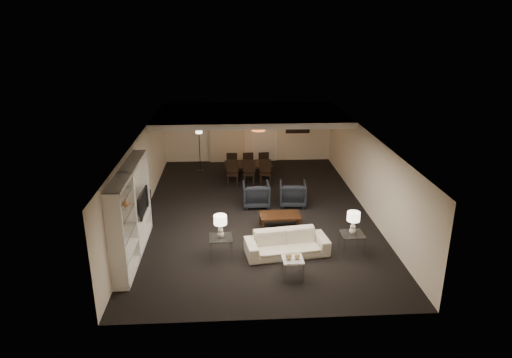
{
  "coord_description": "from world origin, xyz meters",
  "views": [
    {
      "loc": [
        -0.8,
        -13.3,
        5.82
      ],
      "look_at": [
        0.0,
        0.0,
        1.1
      ],
      "focal_mm": 32.0,
      "sensor_mm": 36.0,
      "label": 1
    }
  ],
  "objects": [
    {
      "name": "wall_left",
      "position": [
        -3.5,
        0.0,
        1.25
      ],
      "size": [
        0.02,
        11.0,
        2.5
      ],
      "primitive_type": "cube",
      "color": "beige",
      "rests_on": "ground"
    },
    {
      "name": "table_lamp_left",
      "position": [
        -1.07,
        -2.82,
        0.85
      ],
      "size": [
        0.36,
        0.36,
        0.6
      ],
      "primitive_type": null,
      "rotation": [
        0.0,
        0.0,
        -0.08
      ],
      "color": "beige",
      "rests_on": "side_table_left"
    },
    {
      "name": "armchair_left",
      "position": [
        0.03,
        0.48,
        0.4
      ],
      "size": [
        0.86,
        0.88,
        0.79
      ],
      "primitive_type": "imported",
      "rotation": [
        0.0,
        0.0,
        3.16
      ],
      "color": "black",
      "rests_on": "floor"
    },
    {
      "name": "chair_fr",
      "position": [
        0.49,
        3.74,
        0.46
      ],
      "size": [
        0.47,
        0.47,
        0.92
      ],
      "primitive_type": null,
      "rotation": [
        0.0,
        0.0,
        3.25
      ],
      "color": "black",
      "rests_on": "floor"
    },
    {
      "name": "vase_amber",
      "position": [
        -3.31,
        -3.06,
        1.65
      ],
      "size": [
        0.17,
        0.17,
        0.18
      ],
      "primitive_type": "imported",
      "color": "#AF6C3A",
      "rests_on": "media_unit"
    },
    {
      "name": "chair_nm",
      "position": [
        -0.11,
        2.44,
        0.46
      ],
      "size": [
        0.47,
        0.47,
        0.92
      ],
      "primitive_type": null,
      "rotation": [
        0.0,
        0.0,
        -0.11
      ],
      "color": "black",
      "rests_on": "floor"
    },
    {
      "name": "dining_table",
      "position": [
        -0.11,
        3.09,
        0.31
      ],
      "size": [
        1.79,
        1.04,
        0.62
      ],
      "primitive_type": "imported",
      "rotation": [
        0.0,
        0.0,
        0.04
      ],
      "color": "black",
      "rests_on": "floor"
    },
    {
      "name": "floor",
      "position": [
        0.0,
        0.0,
        0.0
      ],
      "size": [
        11.0,
        11.0,
        0.0
      ],
      "primitive_type": "plane",
      "color": "black",
      "rests_on": "ground"
    },
    {
      "name": "ceiling_soffit",
      "position": [
        0.0,
        3.5,
        2.4
      ],
      "size": [
        7.0,
        4.0,
        0.2
      ],
      "primitive_type": "cube",
      "color": "silver",
      "rests_on": "ceiling"
    },
    {
      "name": "pendant_light",
      "position": [
        0.3,
        3.5,
        1.92
      ],
      "size": [
        0.52,
        0.52,
        0.24
      ],
      "primitive_type": "cylinder",
      "color": "#D8591E",
      "rests_on": "ceiling_soffit"
    },
    {
      "name": "floor_speaker",
      "position": [
        -3.2,
        -0.63,
        0.52
      ],
      "size": [
        0.14,
        0.14,
        1.05
      ],
      "primitive_type": "cube",
      "rotation": [
        0.0,
        0.0,
        0.24
      ],
      "color": "black",
      "rests_on": "floor"
    },
    {
      "name": "vase_blue",
      "position": [
        -3.31,
        -3.76,
        1.15
      ],
      "size": [
        0.17,
        0.17,
        0.18
      ],
      "primitive_type": "imported",
      "color": "#284AAF",
      "rests_on": "media_unit"
    },
    {
      "name": "media_unit",
      "position": [
        -3.31,
        -2.6,
        1.18
      ],
      "size": [
        0.38,
        3.4,
        2.35
      ],
      "primitive_type": null,
      "color": "white",
      "rests_on": "wall_left"
    },
    {
      "name": "painting",
      "position": [
        2.1,
        5.46,
        1.55
      ],
      "size": [
        0.95,
        0.04,
        0.65
      ],
      "primitive_type": "cube",
      "color": "#142D38",
      "rests_on": "wall_back"
    },
    {
      "name": "table_lamp_right",
      "position": [
        2.33,
        -2.82,
        0.85
      ],
      "size": [
        0.37,
        0.37,
        0.6
      ],
      "primitive_type": null,
      "rotation": [
        0.0,
        0.0,
        0.13
      ],
      "color": "beige",
      "rests_on": "side_table_right"
    },
    {
      "name": "coffee_table",
      "position": [
        0.63,
        -1.22,
        0.21
      ],
      "size": [
        1.19,
        0.72,
        0.42
      ],
      "primitive_type": null,
      "rotation": [
        0.0,
        0.0,
        0.03
      ],
      "color": "black",
      "rests_on": "floor"
    },
    {
      "name": "ceiling",
      "position": [
        0.0,
        0.0,
        2.5
      ],
      "size": [
        7.0,
        11.0,
        0.02
      ],
      "primitive_type": "cube",
      "color": "silver",
      "rests_on": "ground"
    },
    {
      "name": "armchair_right",
      "position": [
        1.23,
        0.48,
        0.4
      ],
      "size": [
        0.92,
        0.94,
        0.79
      ],
      "primitive_type": "imported",
      "rotation": [
        0.0,
        0.0,
        3.05
      ],
      "color": "black",
      "rests_on": "floor"
    },
    {
      "name": "floor_lamp",
      "position": [
        -1.99,
        4.23,
        0.9
      ],
      "size": [
        0.34,
        0.34,
        1.79
      ],
      "primitive_type": null,
      "rotation": [
        0.0,
        0.0,
        0.38
      ],
      "color": "black",
      "rests_on": "floor"
    },
    {
      "name": "gold_gourd_b",
      "position": [
        0.73,
        -3.92,
        0.56
      ],
      "size": [
        0.14,
        0.14,
        0.14
      ],
      "primitive_type": "sphere",
      "color": "#F1BF7F",
      "rests_on": "marble_table"
    },
    {
      "name": "television",
      "position": [
        -3.28,
        -1.66,
        1.07
      ],
      "size": [
        1.1,
        0.14,
        0.64
      ],
      "primitive_type": "imported",
      "rotation": [
        0.0,
        0.0,
        1.57
      ],
      "color": "black",
      "rests_on": "media_unit"
    },
    {
      "name": "chair_nr",
      "position": [
        0.49,
        2.44,
        0.46
      ],
      "size": [
        0.45,
        0.45,
        0.92
      ],
      "primitive_type": null,
      "rotation": [
        0.0,
        0.0,
        -0.05
      ],
      "color": "black",
      "rests_on": "floor"
    },
    {
      "name": "gold_gourd_a",
      "position": [
        0.53,
        -3.92,
        0.56
      ],
      "size": [
        0.16,
        0.16,
        0.16
      ],
      "primitive_type": "sphere",
      "color": "#E5BF79",
      "rests_on": "marble_table"
    },
    {
      "name": "door",
      "position": [
        0.7,
        5.47,
        1.05
      ],
      "size": [
        0.9,
        0.05,
        2.1
      ],
      "primitive_type": "cube",
      "color": "silver",
      "rests_on": "wall_back"
    },
    {
      "name": "marble_table",
      "position": [
        0.63,
        -3.92,
        0.24
      ],
      "size": [
        0.5,
        0.5,
        0.49
      ],
      "primitive_type": null,
      "rotation": [
        0.0,
        0.0,
        0.03
      ],
      "color": "silver",
      "rests_on": "floor"
    },
    {
      "name": "curtains",
      "position": [
        -0.9,
        5.42,
        1.2
      ],
      "size": [
        1.5,
        0.12,
        2.4
      ],
      "primitive_type": "cube",
      "color": "beige",
      "rests_on": "wall_back"
    },
    {
      "name": "wall_back",
      "position": [
        0.0,
        5.5,
        1.25
      ],
      "size": [
        7.0,
        0.02,
        2.5
      ],
      "primitive_type": "cube",
      "color": "beige",
      "rests_on": "ground"
    },
    {
      "name": "chair_fm",
      "position": [
        -0.11,
        3.74,
        0.46
      ],
      "size": [
        0.46,
        0.46,
        0.92
      ],
      "primitive_type": null,
      "rotation": [
        0.0,
        0.0,
        3.22
      ],
      "color": "black",
      "rests_on": "floor"
    },
    {
      "name": "chair_fl",
      "position": [
        -0.71,
        3.74,
        0.46
      ],
      "size": [
        0.45,
        0.45,
        0.92
      ],
      "primitive_type": null,
      "rotation": [
        0.0,
        0.0,
        3.07
      ],
      "color": "black",
      "rests_on": "floor"
    },
    {
      "name": "wall_front",
      "position": [
        0.0,
        -5.5,
        1.25
      ],
      "size": [
        7.0,
        0.02,
        2.5
      ],
      "primitive_type": "cube",
      "color": "beige",
      "rests_on": "ground"
    },
    {
      "name": "sofa",
      "position": [
        0.63,
        -2.82,
        0.31
      ],
      "size": [
        2.22,
        1.12,
        0.62
      ],
      "primitive_type": "imported",
      "rotation": [
        0.0,
        0.0,
        0.14
      ],
      "color": "beige",
      "rests_on": "floor"
    },
    {
      "name": "side_table_left",
      "position": [
        -1.07,
        -2.82,
        0.27
      ],
      "size": [
        0.61,
        0.61,
        0.55
      ],
      "primitive_type": null,
      "rotation": [
        0.0,
        0.0,
        0.05
      ],
      "color": "white",
      "rests_on": "floor"
    },
    {
      "name": "chair_nl",
      "position": [
        -0.71,
        2.44,
        0.46
      ],
      "size": [
        0.44,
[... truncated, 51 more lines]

